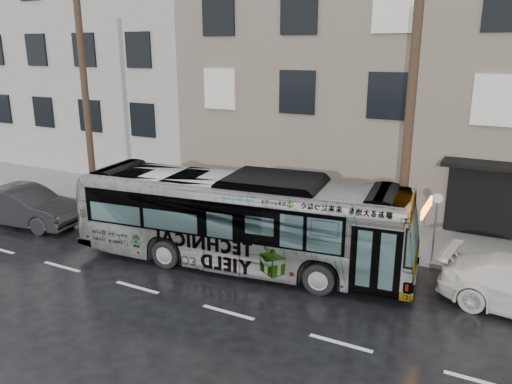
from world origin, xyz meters
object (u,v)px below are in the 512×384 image
at_px(utility_pole_front, 409,124).
at_px(sign_post, 435,227).
at_px(dark_sedan, 24,206).
at_px(utility_pole_rear, 86,103).
at_px(bus, 241,220).

relative_size(utility_pole_front, sign_post, 3.75).
distance_m(utility_pole_front, dark_sedan, 15.18).
relative_size(utility_pole_rear, sign_post, 3.75).
distance_m(utility_pole_rear, dark_sedan, 5.24).
height_order(utility_pole_front, dark_sedan, utility_pole_front).
bearing_deg(utility_pole_rear, utility_pole_front, 0.00).
xyz_separation_m(utility_pole_front, dark_sedan, (-14.25, -3.55, -3.85)).
height_order(utility_pole_rear, bus, utility_pole_rear).
relative_size(utility_pole_rear, bus, 0.80).
distance_m(utility_pole_rear, bus, 10.32).
height_order(utility_pole_rear, sign_post, utility_pole_rear).
relative_size(utility_pole_front, dark_sedan, 1.85).
bearing_deg(dark_sedan, utility_pole_front, -82.85).
distance_m(utility_pole_front, utility_pole_rear, 14.00).
relative_size(utility_pole_rear, dark_sedan, 1.85).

